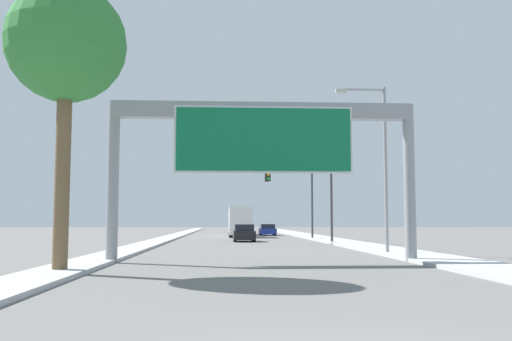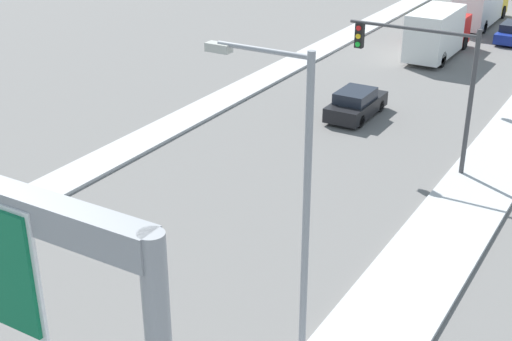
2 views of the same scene
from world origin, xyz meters
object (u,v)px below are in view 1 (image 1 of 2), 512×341
at_px(sign_gantry, 263,139).
at_px(truck_box_primary, 240,222).
at_px(truck_box_secondary, 238,222).
at_px(car_mid_left, 244,233).
at_px(traffic_light_mid_block, 297,191).
at_px(street_lamp_right, 379,155).
at_px(traffic_light_near_intersection, 309,188).
at_px(palm_tree_foreground, 66,46).
at_px(car_mid_right, 267,230).

bearing_deg(sign_gantry, truck_box_primary, 90.00).
bearing_deg(truck_box_primary, truck_box_secondary, 90.00).
bearing_deg(truck_box_primary, car_mid_left, -90.00).
relative_size(truck_box_primary, traffic_light_mid_block, 1.08).
relative_size(car_mid_left, traffic_light_mid_block, 0.61).
distance_m(truck_box_secondary, street_lamp_right, 43.63).
distance_m(truck_box_secondary, traffic_light_mid_block, 19.05).
xyz_separation_m(traffic_light_near_intersection, palm_tree_foreground, (-12.17, -24.90, 3.52)).
bearing_deg(traffic_light_near_intersection, car_mid_left, 138.85).
relative_size(sign_gantry, car_mid_right, 2.98).
distance_m(sign_gantry, car_mid_left, 24.90).
bearing_deg(palm_tree_foreground, traffic_light_mid_block, 70.30).
bearing_deg(car_mid_left, sign_gantry, -90.00).
bearing_deg(car_mid_left, traffic_light_mid_block, 46.96).
xyz_separation_m(car_mid_left, truck_box_secondary, (0.00, 23.70, 0.89)).
bearing_deg(truck_box_primary, traffic_light_near_intersection, -74.15).
height_order(truck_box_primary, traffic_light_near_intersection, traffic_light_near_intersection).
height_order(truck_box_primary, truck_box_secondary, truck_box_primary).
xyz_separation_m(traffic_light_mid_block, palm_tree_foreground, (-12.49, -34.90, 3.17)).
relative_size(car_mid_left, truck_box_primary, 0.57).
bearing_deg(traffic_light_mid_block, car_mid_right, 97.11).
bearing_deg(palm_tree_foreground, car_mid_right, 77.72).
distance_m(palm_tree_foreground, street_lamp_right, 17.15).
relative_size(truck_box_secondary, traffic_light_near_intersection, 1.40).
bearing_deg(truck_box_primary, sign_gantry, -90.00).
distance_m(truck_box_primary, traffic_light_near_intersection, 18.38).
height_order(car_mid_right, truck_box_primary, truck_box_primary).
bearing_deg(street_lamp_right, truck_box_primary, 101.37).
relative_size(sign_gantry, car_mid_left, 3.17).
xyz_separation_m(sign_gantry, car_mid_right, (3.50, 44.44, -4.68)).
distance_m(car_mid_left, street_lamp_right, 20.86).
bearing_deg(car_mid_right, traffic_light_near_intersection, -86.55).
xyz_separation_m(truck_box_primary, traffic_light_near_intersection, (4.97, -17.49, 2.67)).
bearing_deg(car_mid_right, traffic_light_mid_block, -82.89).
bearing_deg(traffic_light_mid_block, truck_box_secondary, 106.33).
xyz_separation_m(car_mid_right, street_lamp_right, (3.02, -39.26, 4.62)).
distance_m(car_mid_left, traffic_light_near_intersection, 7.53).
relative_size(truck_box_primary, street_lamp_right, 0.83).
distance_m(sign_gantry, traffic_light_mid_block, 30.59).
bearing_deg(traffic_light_near_intersection, car_mid_right, 93.45).
relative_size(sign_gantry, traffic_light_near_intersection, 2.13).
xyz_separation_m(truck_box_secondary, traffic_light_near_intersection, (4.97, -28.04, 2.74)).
bearing_deg(palm_tree_foreground, street_lamp_right, 35.95).
distance_m(traffic_light_mid_block, street_lamp_right, 24.98).
height_order(car_mid_left, street_lamp_right, street_lamp_right).
relative_size(truck_box_secondary, traffic_light_mid_block, 1.27).
xyz_separation_m(truck_box_primary, traffic_light_mid_block, (5.29, -7.49, 3.02)).
distance_m(car_mid_left, truck_box_secondary, 23.72).
height_order(car_mid_right, palm_tree_foreground, palm_tree_foreground).
xyz_separation_m(car_mid_left, traffic_light_near_intersection, (4.97, -4.34, 3.63)).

